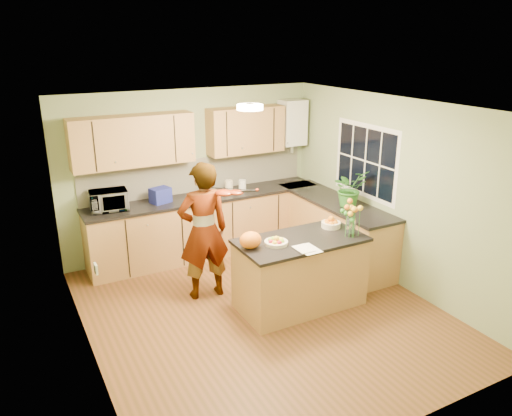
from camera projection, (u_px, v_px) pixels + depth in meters
name	position (u px, v px, depth m)	size (l,w,h in m)	color
floor	(262.00, 312.00, 6.14)	(4.50, 4.50, 0.00)	brown
ceiling	(263.00, 107.00, 5.33)	(4.00, 4.50, 0.02)	white
wall_back	(191.00, 172.00, 7.61)	(4.00, 0.02, 2.50)	#91A374
wall_front	(402.00, 304.00, 3.86)	(4.00, 0.02, 2.50)	#91A374
wall_left	(82.00, 250.00, 4.84)	(0.02, 4.50, 2.50)	#91A374
wall_right	(394.00, 192.00, 6.63)	(0.02, 4.50, 2.50)	#91A374
back_counter	(207.00, 225.00, 7.66)	(3.64, 0.62, 0.94)	#AD8445
right_counter	(334.00, 230.00, 7.46)	(0.62, 2.24, 0.94)	#AD8445
splashback	(198.00, 175.00, 7.66)	(3.60, 0.02, 0.52)	white
upper_cabinets	(182.00, 136.00, 7.20)	(3.20, 0.34, 0.70)	#AD8445
boiler	(292.00, 123.00, 8.03)	(0.40, 0.30, 0.86)	white
window_right	(366.00, 161.00, 7.03)	(0.01, 1.30, 1.05)	white
light_switch	(96.00, 269.00, 4.33)	(0.02, 0.09, 0.09)	white
ceiling_lamp	(250.00, 107.00, 5.59)	(0.30, 0.30, 0.07)	#FFEABF
peninsula_island	(300.00, 272.00, 6.16)	(1.57, 0.80, 0.90)	#AD8445
fruit_dish	(276.00, 241.00, 5.85)	(0.28, 0.28, 0.10)	beige
orange_bowl	(331.00, 223.00, 6.37)	(0.24, 0.24, 0.14)	beige
flower_vase	(352.00, 209.00, 6.02)	(0.28, 0.28, 0.52)	silver
orange_bag	(251.00, 240.00, 5.73)	(0.26, 0.22, 0.20)	orange
papers	(308.00, 249.00, 5.72)	(0.22, 0.30, 0.01)	white
violinist	(204.00, 231.00, 6.26)	(0.65, 0.43, 1.79)	#E2B28A
violin	(224.00, 193.00, 5.99)	(0.54, 0.22, 0.11)	#4C1704
microwave	(109.00, 200.00, 6.85)	(0.50, 0.34, 0.28)	white
blue_box	(160.00, 195.00, 7.17)	(0.27, 0.20, 0.22)	navy
kettle	(209.00, 188.00, 7.48)	(0.15, 0.15, 0.28)	silver
jar_cream	(229.00, 186.00, 7.65)	(0.12, 0.12, 0.19)	beige
jar_white	(242.00, 186.00, 7.70)	(0.12, 0.12, 0.18)	white
potted_plant	(349.00, 188.00, 6.97)	(0.47, 0.41, 0.52)	#327A28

